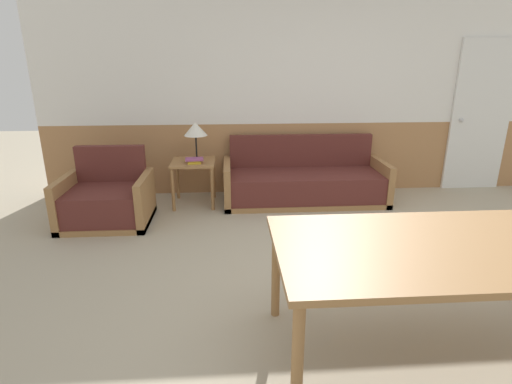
% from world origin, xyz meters
% --- Properties ---
extents(ground_plane, '(16.00, 16.00, 0.00)m').
position_xyz_m(ground_plane, '(0.00, 0.00, 0.00)').
color(ground_plane, '#B2A58C').
extents(wall_back, '(7.20, 0.06, 2.70)m').
position_xyz_m(wall_back, '(0.00, 2.63, 1.35)').
color(wall_back, '#AD7A4C').
rests_on(wall_back, ground_plane).
extents(couch, '(2.05, 0.79, 0.80)m').
position_xyz_m(couch, '(-0.22, 2.17, 0.24)').
color(couch, '#9E7042').
rests_on(couch, ground_plane).
extents(armchair, '(0.94, 0.77, 0.81)m').
position_xyz_m(armchair, '(-2.54, 1.61, 0.25)').
color(armchair, '#9E7042').
rests_on(armchair, ground_plane).
extents(side_table, '(0.53, 0.53, 0.56)m').
position_xyz_m(side_table, '(-1.61, 2.14, 0.46)').
color(side_table, '#9E7042').
rests_on(side_table, ground_plane).
extents(table_lamp, '(0.29, 0.29, 0.46)m').
position_xyz_m(table_lamp, '(-1.58, 2.24, 0.93)').
color(table_lamp, black).
rests_on(table_lamp, side_table).
extents(book_stack, '(0.22, 0.17, 0.06)m').
position_xyz_m(book_stack, '(-1.59, 2.05, 0.59)').
color(book_stack, gold).
rests_on(book_stack, side_table).
extents(dining_table, '(1.99, 1.01, 0.74)m').
position_xyz_m(dining_table, '(0.07, -0.68, 0.68)').
color(dining_table, '#9E7042').
rests_on(dining_table, ground_plane).
extents(entry_door, '(0.82, 0.09, 2.02)m').
position_xyz_m(entry_door, '(2.26, 2.57, 1.01)').
color(entry_door, white).
rests_on(entry_door, ground_plane).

